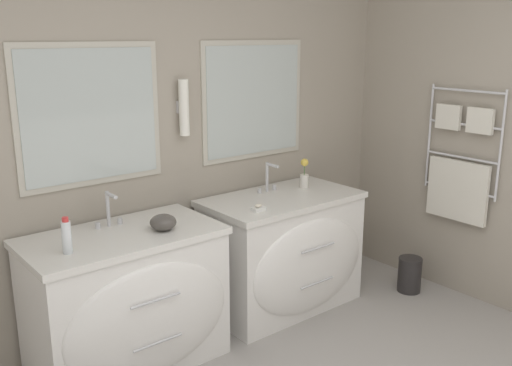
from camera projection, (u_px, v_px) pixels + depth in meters
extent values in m
cube|color=#9E9384|center=(139.00, 138.00, 3.61)|extent=(5.82, 0.06, 2.60)
cube|color=#BCB7A8|center=(90.00, 115.00, 3.33)|extent=(0.89, 0.01, 0.84)
cube|color=#B2BCBA|center=(91.00, 115.00, 3.33)|extent=(0.82, 0.01, 0.77)
cube|color=#BCB7A8|center=(253.00, 100.00, 4.08)|extent=(0.89, 0.01, 0.84)
cube|color=#B2BCBA|center=(254.00, 100.00, 4.07)|extent=(0.82, 0.01, 0.77)
cylinder|color=white|center=(184.00, 108.00, 3.67)|extent=(0.07, 0.07, 0.36)
cube|color=silver|center=(180.00, 107.00, 3.71)|extent=(0.05, 0.02, 0.08)
cube|color=#9E9384|center=(501.00, 128.00, 3.97)|extent=(0.06, 4.34, 2.60)
cylinder|color=silver|center=(501.00, 147.00, 3.93)|extent=(0.02, 0.02, 0.79)
cylinder|color=silver|center=(429.00, 136.00, 4.36)|extent=(0.02, 0.02, 0.79)
cylinder|color=silver|center=(468.00, 91.00, 4.05)|extent=(0.02, 0.57, 0.02)
cylinder|color=silver|center=(465.00, 125.00, 4.11)|extent=(0.02, 0.57, 0.02)
cylinder|color=silver|center=(462.00, 157.00, 4.17)|extent=(0.02, 0.57, 0.02)
cylinder|color=silver|center=(459.00, 189.00, 4.23)|extent=(0.02, 0.57, 0.02)
cube|color=silver|center=(457.00, 190.00, 4.22)|extent=(0.04, 0.48, 0.45)
cube|color=silver|center=(480.00, 121.00, 3.99)|extent=(0.04, 0.19, 0.18)
cube|color=silver|center=(448.00, 117.00, 4.18)|extent=(0.04, 0.19, 0.18)
cube|color=white|center=(126.00, 303.00, 3.37)|extent=(1.09, 0.59, 0.79)
ellipsoid|color=white|center=(151.00, 322.00, 3.15)|extent=(1.00, 0.13, 0.66)
cube|color=silver|center=(122.00, 237.00, 3.27)|extent=(1.12, 0.62, 0.04)
ellipsoid|color=white|center=(124.00, 242.00, 3.25)|extent=(0.42, 0.36, 0.09)
cylinder|color=silver|center=(156.00, 300.00, 3.05)|extent=(0.30, 0.01, 0.01)
cylinder|color=silver|center=(158.00, 343.00, 3.12)|extent=(0.30, 0.01, 0.01)
cube|color=white|center=(281.00, 254.00, 4.12)|extent=(1.09, 0.59, 0.79)
ellipsoid|color=white|center=(310.00, 267.00, 3.90)|extent=(1.00, 0.13, 0.66)
cube|color=silver|center=(282.00, 199.00, 4.01)|extent=(1.12, 0.62, 0.04)
ellipsoid|color=white|center=(285.00, 203.00, 4.00)|extent=(0.42, 0.36, 0.09)
cylinder|color=silver|center=(318.00, 248.00, 3.80)|extent=(0.30, 0.01, 0.01)
cylinder|color=silver|center=(317.00, 283.00, 3.87)|extent=(0.30, 0.01, 0.01)
cylinder|color=silver|center=(108.00, 209.00, 3.35)|extent=(0.02, 0.02, 0.21)
cylinder|color=silver|center=(111.00, 195.00, 3.29)|extent=(0.02, 0.12, 0.02)
cylinder|color=silver|center=(98.00, 226.00, 3.33)|extent=(0.03, 0.03, 0.04)
cylinder|color=silver|center=(120.00, 221.00, 3.42)|extent=(0.03, 0.03, 0.04)
cylinder|color=silver|center=(267.00, 177.00, 4.10)|extent=(0.02, 0.02, 0.21)
cylinder|color=silver|center=(272.00, 165.00, 4.03)|extent=(0.02, 0.12, 0.02)
cylinder|color=silver|center=(260.00, 190.00, 4.08)|extent=(0.03, 0.03, 0.04)
cylinder|color=silver|center=(274.00, 187.00, 4.17)|extent=(0.03, 0.03, 0.04)
cylinder|color=silver|center=(67.00, 237.00, 2.94)|extent=(0.05, 0.05, 0.17)
cylinder|color=red|center=(65.00, 219.00, 2.92)|extent=(0.03, 0.03, 0.02)
ellipsoid|color=#4C4742|center=(163.00, 222.00, 3.31)|extent=(0.16, 0.16, 0.09)
cylinder|color=silver|center=(304.00, 181.00, 4.21)|extent=(0.06, 0.06, 0.10)
cylinder|color=#477238|center=(304.00, 169.00, 4.18)|extent=(0.01, 0.01, 0.09)
sphere|color=#E5BF47|center=(305.00, 162.00, 4.17)|extent=(0.06, 0.06, 0.06)
cube|color=white|center=(258.00, 209.00, 3.67)|extent=(0.08, 0.06, 0.02)
ellipsoid|color=#F2E5CC|center=(258.00, 206.00, 3.67)|extent=(0.05, 0.04, 0.02)
cylinder|color=#282626|center=(410.00, 274.00, 4.40)|extent=(0.18, 0.18, 0.27)
torus|color=#282626|center=(411.00, 259.00, 4.37)|extent=(0.18, 0.18, 0.01)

